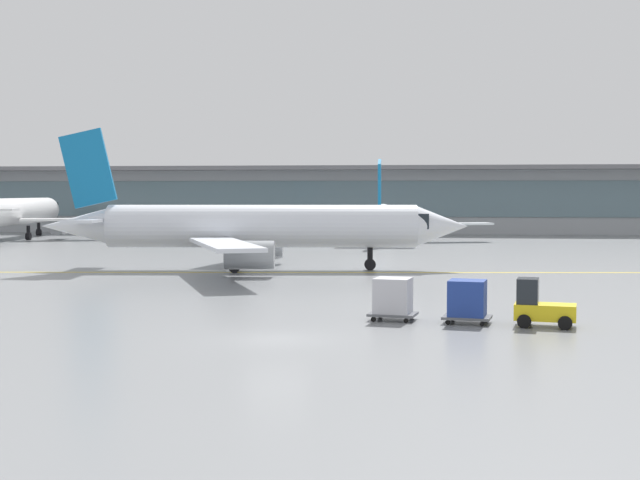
% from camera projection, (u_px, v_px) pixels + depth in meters
% --- Properties ---
extents(ground_plane, '(400.00, 400.00, 0.00)m').
position_uv_depth(ground_plane, '(276.00, 339.00, 34.70)').
color(ground_plane, gray).
extents(taxiway_centreline_stripe, '(109.42, 12.02, 0.01)m').
position_uv_depth(taxiway_centreline_stripe, '(258.00, 272.00, 63.71)').
color(taxiway_centreline_stripe, yellow).
rests_on(taxiway_centreline_stripe, ground_plane).
extents(terminal_concourse, '(194.09, 11.00, 9.60)m').
position_uv_depth(terminal_concourse, '(381.00, 199.00, 126.49)').
color(terminal_concourse, '#9EA3A8').
rests_on(terminal_concourse, ground_plane).
extents(gate_airplane_0, '(31.14, 33.66, 11.14)m').
position_uv_depth(gate_airplane_0, '(14.00, 213.00, 108.69)').
color(gate_airplane_0, white).
rests_on(gate_airplane_0, ground_plane).
extents(gate_airplane_1, '(26.48, 28.43, 9.43)m').
position_uv_depth(gate_airplane_1, '(382.00, 218.00, 104.41)').
color(gate_airplane_1, white).
rests_on(gate_airplane_1, ground_plane).
extents(taxiing_regional_jet, '(32.26, 29.83, 10.68)m').
position_uv_depth(taxiing_regional_jet, '(257.00, 228.00, 65.53)').
color(taxiing_regional_jet, silver).
rests_on(taxiing_regional_jet, ground_plane).
extents(baggage_tug, '(2.81, 2.00, 2.10)m').
position_uv_depth(baggage_tug, '(540.00, 306.00, 37.96)').
color(baggage_tug, yellow).
rests_on(baggage_tug, ground_plane).
extents(cargo_dolly_lead, '(2.35, 1.95, 1.94)m').
position_uv_depth(cargo_dolly_lead, '(467.00, 300.00, 38.86)').
color(cargo_dolly_lead, '#595B60').
rests_on(cargo_dolly_lead, ground_plane).
extents(cargo_dolly_trailing, '(2.35, 1.95, 1.94)m').
position_uv_depth(cargo_dolly_trailing, '(393.00, 297.00, 39.83)').
color(cargo_dolly_trailing, '#595B60').
rests_on(cargo_dolly_trailing, ground_plane).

